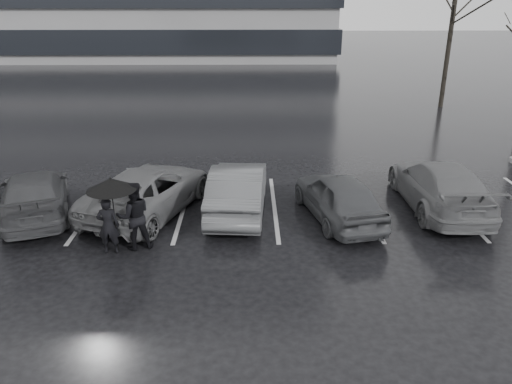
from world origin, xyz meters
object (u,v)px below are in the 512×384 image
Objects in this scene: car_main at (339,197)px; car_east at (439,185)px; pedestrian_right at (134,216)px; car_west_c at (35,194)px; pedestrian_left at (108,226)px; car_west_b at (148,190)px; car_west_a at (238,188)px; tree_north at (451,30)px.

car_main is 0.80× the size of car_east.
pedestrian_right is at bearing 16.10° from car_east.
car_main reaches higher than car_west_c.
car_west_b is at bearing -103.52° from pedestrian_left.
pedestrian_right is at bearing 112.03° from car_west_b.
pedestrian_right is (0.09, -2.33, 0.22)m from car_west_b.
car_main and car_west_b have the same top height.
car_west_a is 19.06m from tree_north.
tree_north is (5.38, 14.59, 3.52)m from car_east.
car_west_c is at bearing 5.47° from car_west_a.
pedestrian_right is at bearing -159.90° from pedestrian_left.
pedestrian_right is (-2.60, -2.32, 0.17)m from car_west_a.
car_west_b is 0.58× the size of tree_north.
tree_north reaches higher than car_west_a.
car_east is at bearing -158.94° from car_west_b.
pedestrian_right is at bearing 45.39° from car_west_a.
tree_north reaches higher than pedestrian_left.
pedestrian_right reaches higher than car_west_a.
tree_north is (14.71, 17.35, 3.50)m from pedestrian_left.
pedestrian_left is at bearing 5.01° from car_main.
tree_north reaches higher than car_west_b.
car_east is 3.36× the size of pedestrian_left.
car_main is at bearing -166.11° from car_west_b.
car_main is 2.69× the size of pedestrian_left.
car_west_c is 0.90× the size of car_east.
car_west_b is 2.63m from pedestrian_left.
pedestrian_right reaches higher than car_east.
car_west_c is at bearing 23.41° from car_west_b.
car_west_b is 20.79m from tree_north.
tree_north is at bearing -132.14° from car_main.
car_west_a is 6.13m from car_east.
car_east is (8.82, 0.18, 0.04)m from car_west_b.
car_main is at bearing 13.56° from car_east.
tree_north reaches higher than car_west_c.
car_west_c is 12.13m from car_east.
car_east is 15.95m from tree_north.
tree_north is at bearing -110.14° from car_east.
car_main is 8.93m from car_west_c.
car_main is 3.30m from car_east.
car_east is 0.59× the size of tree_north.
car_west_c is (-6.00, -0.19, -0.07)m from car_west_a.
pedestrian_left is (-0.51, -2.58, 0.06)m from car_west_b.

